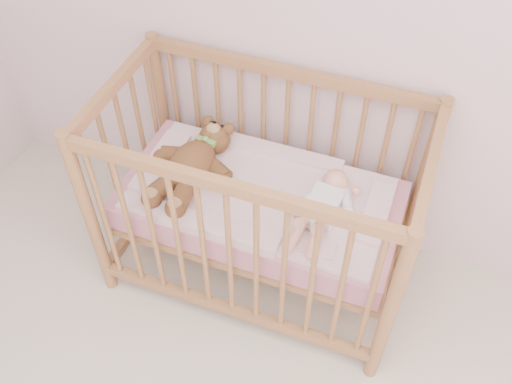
% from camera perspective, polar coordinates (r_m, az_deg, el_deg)
% --- Properties ---
extents(crib, '(1.36, 0.76, 1.00)m').
position_cam_1_polar(crib, '(2.52, 0.40, -1.05)').
color(crib, '#B3764C').
rests_on(crib, floor).
extents(mattress, '(1.22, 0.62, 0.13)m').
position_cam_1_polar(mattress, '(2.54, 0.40, -1.27)').
color(mattress, '#CE808D').
rests_on(mattress, crib).
extents(blanket, '(1.10, 0.58, 0.06)m').
position_cam_1_polar(blanket, '(2.48, 0.41, -0.13)').
color(blanket, pink).
rests_on(blanket, mattress).
extents(baby, '(0.28, 0.51, 0.12)m').
position_cam_1_polar(baby, '(2.36, 6.75, -1.05)').
color(baby, white).
rests_on(baby, blanket).
extents(teddy_bear, '(0.47, 0.62, 0.16)m').
position_cam_1_polar(teddy_bear, '(2.50, -6.46, 2.72)').
color(teddy_bear, brown).
rests_on(teddy_bear, blanket).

